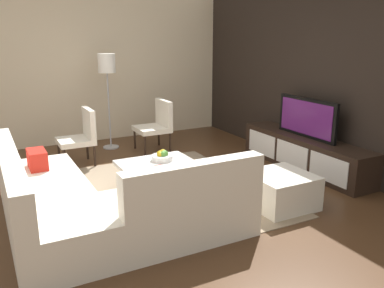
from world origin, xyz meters
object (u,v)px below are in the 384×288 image
at_px(accent_chair_near, 81,134).
at_px(accent_chair_far, 157,122).
at_px(media_console, 304,153).
at_px(fruit_bowl, 162,156).
at_px(floor_lamp, 107,70).
at_px(ottoman, 280,190).
at_px(book_stack, 159,170).
at_px(sectional_couch, 94,204).
at_px(coffee_table, 161,179).
at_px(television, 307,118).

distance_m(accent_chair_near, accent_chair_far, 1.37).
height_order(media_console, fruit_bowl, fruit_bowl).
bearing_deg(accent_chair_far, media_console, 43.28).
height_order(floor_lamp, fruit_bowl, floor_lamp).
height_order(ottoman, book_stack, book_stack).
bearing_deg(sectional_couch, accent_chair_near, 169.69).
xyz_separation_m(accent_chair_near, book_stack, (1.92, 0.47, -0.08)).
bearing_deg(accent_chair_near, fruit_bowl, 22.76).
bearing_deg(coffee_table, television, 87.51).
relative_size(coffee_table, floor_lamp, 0.59).
bearing_deg(media_console, television, 90.00).
xyz_separation_m(television, ottoman, (0.91, -1.21, -0.59)).
relative_size(floor_lamp, fruit_bowl, 5.90).
distance_m(coffee_table, ottoman, 1.48).
xyz_separation_m(sectional_couch, floor_lamp, (-3.00, 1.08, 1.08)).
relative_size(television, fruit_bowl, 4.08).
height_order(floor_lamp, accent_chair_far, floor_lamp).
bearing_deg(accent_chair_far, sectional_couch, -29.38).
distance_m(accent_chair_near, floor_lamp, 1.31).
bearing_deg(fruit_bowl, accent_chair_far, 159.00).
distance_m(sectional_couch, book_stack, 0.97).
xyz_separation_m(media_console, fruit_bowl, (-0.28, -2.19, 0.19)).
height_order(television, coffee_table, television).
relative_size(media_console, sectional_couch, 0.97).
bearing_deg(fruit_bowl, ottoman, 39.41).
relative_size(television, book_stack, 5.66).
relative_size(accent_chair_near, fruit_bowl, 3.11).
xyz_separation_m(sectional_couch, book_stack, (-0.38, 0.88, 0.11)).
bearing_deg(ottoman, coffee_table, -133.06).
bearing_deg(floor_lamp, sectional_couch, -19.74).
bearing_deg(television, fruit_bowl, -97.29).
relative_size(media_console, accent_chair_near, 2.69).
distance_m(media_console, accent_chair_near, 3.41).
distance_m(sectional_couch, fruit_bowl, 1.37).
height_order(television, sectional_couch, television).
relative_size(television, accent_chair_far, 1.31).
distance_m(television, sectional_couch, 3.38).
height_order(television, accent_chair_near, television).
distance_m(television, accent_chair_far, 2.54).
xyz_separation_m(media_console, coffee_table, (-0.10, -2.30, -0.05)).
relative_size(sectional_couch, floor_lamp, 1.45).
distance_m(television, accent_chair_near, 3.41).
bearing_deg(television, media_console, -90.00).
bearing_deg(sectional_couch, accent_chair_far, 144.75).
bearing_deg(floor_lamp, ottoman, 16.58).
distance_m(floor_lamp, fruit_bowl, 2.41).
bearing_deg(floor_lamp, book_stack, -4.21).
bearing_deg(accent_chair_near, sectional_couch, -12.12).
relative_size(fruit_bowl, accent_chair_far, 0.32).
bearing_deg(ottoman, fruit_bowl, -140.59).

